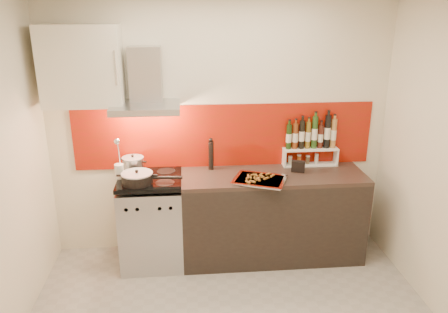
{
  "coord_description": "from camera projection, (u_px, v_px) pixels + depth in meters",
  "views": [
    {
      "loc": [
        -0.34,
        -2.81,
        2.46
      ],
      "look_at": [
        0.0,
        0.95,
        1.15
      ],
      "focal_mm": 35.0,
      "sensor_mm": 36.0,
      "label": 1
    }
  ],
  "objects": [
    {
      "name": "utensil_jar",
      "position": [
        119.0,
        167.0,
        4.1
      ],
      "size": [
        0.09,
        0.13,
        0.42
      ],
      "color": "silver",
      "rests_on": "range_stove"
    },
    {
      "name": "range_hood",
      "position": [
        146.0,
        88.0,
        4.02
      ],
      "size": [
        0.62,
        0.5,
        0.61
      ],
      "color": "#B7B7BA",
      "rests_on": "back_wall"
    },
    {
      "name": "back_wall",
      "position": [
        220.0,
        128.0,
        4.37
      ],
      "size": [
        3.4,
        0.02,
        2.6
      ],
      "primitive_type": "cube",
      "color": "silver",
      "rests_on": "ground"
    },
    {
      "name": "upper_cabinet",
      "position": [
        82.0,
        66.0,
        3.89
      ],
      "size": [
        0.7,
        0.35,
        0.72
      ],
      "primitive_type": "cube",
      "color": "silver",
      "rests_on": "back_wall"
    },
    {
      "name": "baking_tray",
      "position": [
        260.0,
        180.0,
        4.09
      ],
      "size": [
        0.58,
        0.52,
        0.03
      ],
      "color": "silver",
      "rests_on": "counter"
    },
    {
      "name": "backsplash",
      "position": [
        225.0,
        136.0,
        4.39
      ],
      "size": [
        3.0,
        0.02,
        0.64
      ],
      "primitive_type": "cube",
      "color": "maroon",
      "rests_on": "back_wall"
    },
    {
      "name": "pepper_mill",
      "position": [
        211.0,
        154.0,
        4.34
      ],
      "size": [
        0.05,
        0.05,
        0.33
      ],
      "color": "black",
      "rests_on": "counter"
    },
    {
      "name": "caddy_box",
      "position": [
        298.0,
        166.0,
        4.3
      ],
      "size": [
        0.14,
        0.1,
        0.11
      ],
      "primitive_type": "cube",
      "rotation": [
        0.0,
        0.0,
        -0.34
      ],
      "color": "black",
      "rests_on": "counter"
    },
    {
      "name": "saute_pan",
      "position": [
        138.0,
        178.0,
        4.01
      ],
      "size": [
        0.56,
        0.29,
        0.13
      ],
      "color": "black",
      "rests_on": "range_stove"
    },
    {
      "name": "stock_pot",
      "position": [
        133.0,
        165.0,
        4.26
      ],
      "size": [
        0.21,
        0.21,
        0.18
      ],
      "color": "#B7B7BA",
      "rests_on": "range_stove"
    },
    {
      "name": "counter",
      "position": [
        272.0,
        216.0,
        4.41
      ],
      "size": [
        1.8,
        0.6,
        0.9
      ],
      "color": "black",
      "rests_on": "ground"
    },
    {
      "name": "range_stove",
      "position": [
        152.0,
        222.0,
        4.31
      ],
      "size": [
        0.6,
        0.6,
        0.91
      ],
      "color": "#B7B7BA",
      "rests_on": "ground"
    },
    {
      "name": "step_shelf",
      "position": [
        311.0,
        142.0,
        4.44
      ],
      "size": [
        0.56,
        0.15,
        0.52
      ],
      "color": "white",
      "rests_on": "counter"
    }
  ]
}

